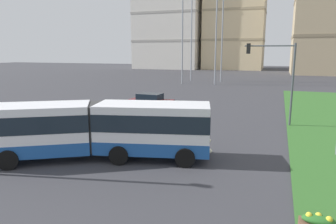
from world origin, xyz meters
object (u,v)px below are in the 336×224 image
car_maroon_sedan (151,102)px  apartment_tower_west (170,2)px  articulated_bus (101,129)px  apartment_tower_centre (327,1)px  traffic_light_far_right (277,70)px

car_maroon_sedan → apartment_tower_west: (-23.96, 74.81, 21.47)m
car_maroon_sedan → apartment_tower_west: size_ratio=0.10×
apartment_tower_west → articulated_bus: bearing=-73.1°
apartment_tower_centre → traffic_light_far_right: bearing=-99.1°
car_maroon_sedan → apartment_tower_centre: (22.19, 61.16, 17.50)m
articulated_bus → traffic_light_far_right: 14.58m
apartment_tower_centre → car_maroon_sedan: bearing=-109.9°
traffic_light_far_right → apartment_tower_centre: size_ratio=0.17×
articulated_bus → apartment_tower_west: bearing=106.9°
traffic_light_far_right → apartment_tower_west: (-35.83, 77.98, 17.88)m
articulated_bus → car_maroon_sedan: size_ratio=2.61×
traffic_light_far_right → apartment_tower_west: bearing=114.7°
apartment_tower_west → traffic_light_far_right: bearing=-65.3°
apartment_tower_west → apartment_tower_centre: apartment_tower_west is taller
articulated_bus → apartment_tower_centre: bearing=75.9°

